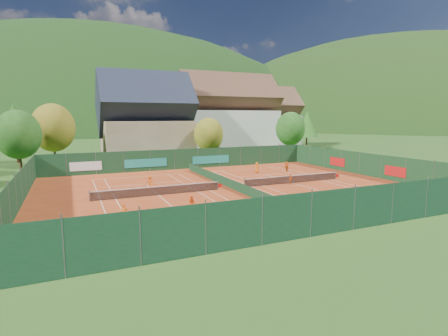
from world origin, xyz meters
TOP-DOWN VIEW (x-y plane):
  - ground at (0.00, 0.00)m, footprint 600.00×600.00m
  - clay_pad at (0.00, 0.00)m, footprint 40.00×32.00m
  - court_markings_left at (-8.00, 0.00)m, footprint 11.03×23.83m
  - court_markings_right at (8.00, 0.00)m, footprint 11.03×23.83m
  - tennis_net_left at (-7.85, 0.00)m, footprint 13.30×0.10m
  - tennis_net_right at (8.15, 0.00)m, footprint 13.30×0.10m
  - court_divider at (0.00, 0.00)m, footprint 0.03×28.80m
  - fence_north at (-0.46, 15.99)m, footprint 40.00×0.10m
  - fence_south at (0.00, -16.00)m, footprint 40.00×0.04m
  - fence_west at (-20.00, 0.00)m, footprint 0.04×32.00m
  - fence_east at (20.00, 0.05)m, footprint 0.09×32.00m
  - chalet at (-3.00, 30.00)m, footprint 16.20×12.00m
  - hotel_block_a at (16.00, 36.00)m, footprint 21.60×11.00m
  - hotel_block_b at (30.00, 44.00)m, footprint 17.28×10.00m
  - tree_west_front at (-22.00, 20.00)m, footprint 5.72×5.72m
  - tree_west_mid at (-18.00, 26.00)m, footprint 6.44×6.44m
  - tree_west_back at (-24.00, 34.00)m, footprint 5.60×5.60m
  - tree_center at (6.00, 22.00)m, footprint 5.01×5.01m
  - tree_east_front at (24.00, 24.00)m, footprint 5.72×5.72m
  - tree_east_mid at (34.00, 32.00)m, footprint 5.04×5.04m
  - tree_east_back at (26.00, 40.00)m, footprint 7.15×7.15m
  - mountain_backdrop at (28.54, 233.48)m, footprint 820.00×530.00m
  - ball_hopper at (11.80, -10.43)m, footprint 0.34×0.34m
  - loose_ball_0 at (-9.79, -4.78)m, footprint 0.07×0.07m
  - loose_ball_1 at (6.14, -11.32)m, footprint 0.07×0.07m
  - loose_ball_2 at (2.41, 2.37)m, footprint 0.07×0.07m
  - player_left_near at (-12.49, -8.31)m, footprint 0.56×0.37m
  - player_left_mid at (-6.86, -6.99)m, footprint 0.79×0.73m
  - player_left_far at (-8.14, 3.29)m, footprint 1.11×0.82m
  - player_right_near at (7.22, -0.63)m, footprint 0.67×0.76m
  - player_right_far_a at (7.82, 8.37)m, footprint 0.81×0.60m
  - player_right_far_b at (12.07, 7.37)m, footprint 1.35×1.17m

SIDE VIEW (x-z plane):
  - mountain_backdrop at x=28.54m, z-range -160.64..81.36m
  - ground at x=0.00m, z-range -0.02..-0.02m
  - clay_pad at x=0.00m, z-range 0.00..0.01m
  - court_markings_left at x=-8.00m, z-range 0.01..0.01m
  - court_markings_right at x=8.00m, z-range 0.01..0.01m
  - loose_ball_0 at x=-9.79m, z-range 0.00..0.07m
  - loose_ball_1 at x=6.14m, z-range 0.00..0.07m
  - loose_ball_2 at x=2.41m, z-range 0.00..0.07m
  - court_divider at x=0.00m, z-range 0.00..1.00m
  - tennis_net_left at x=-7.85m, z-range 0.00..1.02m
  - tennis_net_right at x=8.15m, z-range 0.00..1.02m
  - ball_hopper at x=11.80m, z-range 0.16..0.96m
  - player_right_near at x=7.22m, z-range 0.00..1.23m
  - player_left_mid at x=-6.86m, z-range 0.00..1.32m
  - player_right_far_b at x=12.07m, z-range 0.00..1.47m
  - player_right_far_a at x=7.82m, z-range 0.00..1.50m
  - player_left_near at x=-12.49m, z-range 0.00..1.53m
  - player_left_far at x=-8.14m, z-range 0.00..1.53m
  - fence_north at x=-0.46m, z-range -0.03..2.97m
  - fence_east at x=20.00m, z-range -0.02..2.98m
  - fence_south at x=0.00m, z-range 0.00..3.00m
  - fence_west at x=-20.00m, z-range 0.00..3.00m
  - tree_center at x=6.00m, z-range 0.92..8.52m
  - tree_west_front at x=-22.00m, z-range 1.05..9.74m
  - tree_east_front at x=24.00m, z-range 1.05..9.74m
  - tree_east_mid at x=34.00m, z-range 1.56..10.56m
  - tree_west_mid at x=-18.00m, z-range 1.18..10.96m
  - hotel_block_b at x=30.00m, z-range -1.13..14.37m
  - chalet at x=-3.00m, z-range -1.38..14.62m
  - tree_west_back at x=-24.00m, z-range 1.74..11.74m
  - tree_east_back at x=26.00m, z-range 1.31..12.18m
  - hotel_block_a at x=16.00m, z-range -1.24..16.01m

